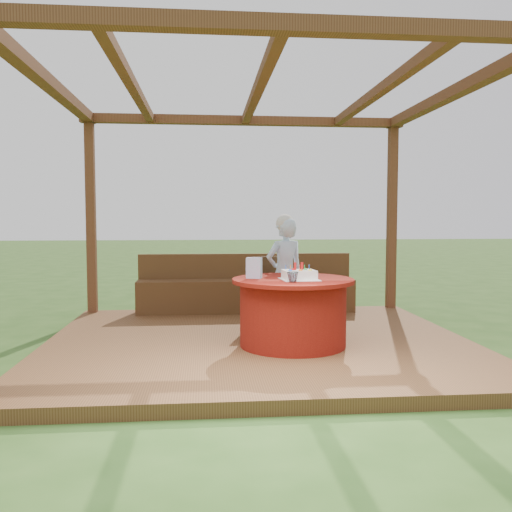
% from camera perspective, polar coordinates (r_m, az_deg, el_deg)
% --- Properties ---
extents(ground, '(60.00, 60.00, 0.00)m').
position_cam_1_polar(ground, '(5.96, 0.23, -9.81)').
color(ground, '#2C501A').
rests_on(ground, ground).
extents(deck, '(4.50, 4.00, 0.12)m').
position_cam_1_polar(deck, '(5.94, 0.23, -9.25)').
color(deck, brown).
rests_on(deck, ground).
extents(pergola, '(4.50, 4.00, 2.72)m').
position_cam_1_polar(pergola, '(5.87, 0.23, 13.66)').
color(pergola, brown).
rests_on(pergola, deck).
extents(bench, '(3.00, 0.42, 0.80)m').
position_cam_1_polar(bench, '(7.57, -1.03, -3.88)').
color(bench, brown).
rests_on(bench, deck).
extents(table, '(1.24, 1.24, 0.69)m').
position_cam_1_polar(table, '(5.57, 3.89, -5.85)').
color(table, maroon).
rests_on(table, deck).
extents(chair, '(0.41, 0.41, 0.83)m').
position_cam_1_polar(chair, '(6.56, 1.38, -3.47)').
color(chair, '#3B2513').
rests_on(chair, deck).
extents(elderly_woman, '(0.56, 0.46, 1.35)m').
position_cam_1_polar(elderly_woman, '(6.36, 3.04, -1.63)').
color(elderly_woman, '#A7D0F8').
rests_on(elderly_woman, deck).
extents(birthday_cake, '(0.39, 0.39, 0.17)m').
position_cam_1_polar(birthday_cake, '(5.42, 4.57, -1.97)').
color(birthday_cake, white).
rests_on(birthday_cake, table).
extents(gift_bag, '(0.17, 0.14, 0.21)m').
position_cam_1_polar(gift_bag, '(5.52, -0.20, -1.27)').
color(gift_bag, '#D086BD').
rests_on(gift_bag, table).
extents(drinking_glass, '(0.12, 0.12, 0.10)m').
position_cam_1_polar(drinking_glass, '(5.20, 3.88, -2.23)').
color(drinking_glass, silver).
rests_on(drinking_glass, table).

